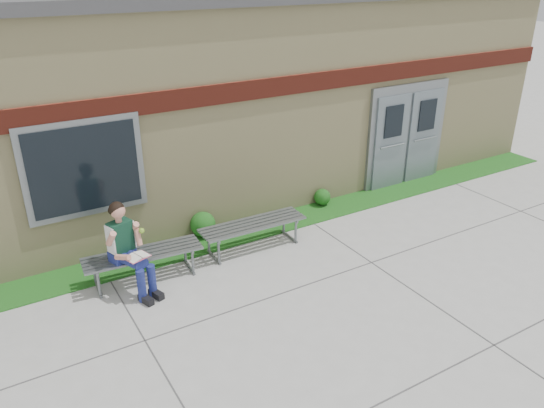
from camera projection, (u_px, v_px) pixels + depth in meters
ground at (343, 294)px, 8.21m from camera, size 80.00×80.00×0.00m
grass_strip at (260, 228)px, 10.23m from camera, size 16.00×0.80×0.02m
school_building at (185, 87)px, 12.00m from camera, size 16.20×6.22×4.20m
bench_left at (143, 259)px, 8.45m from camera, size 1.90×0.67×0.48m
bench_right at (253, 229)px, 9.38m from camera, size 1.93×0.57×0.50m
girl at (128, 247)px, 8.00m from camera, size 0.65×0.93×1.47m
shrub_mid at (203, 224)px, 9.82m from camera, size 0.47×0.47×0.47m
shrub_east at (322, 197)px, 11.12m from camera, size 0.34×0.34×0.34m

